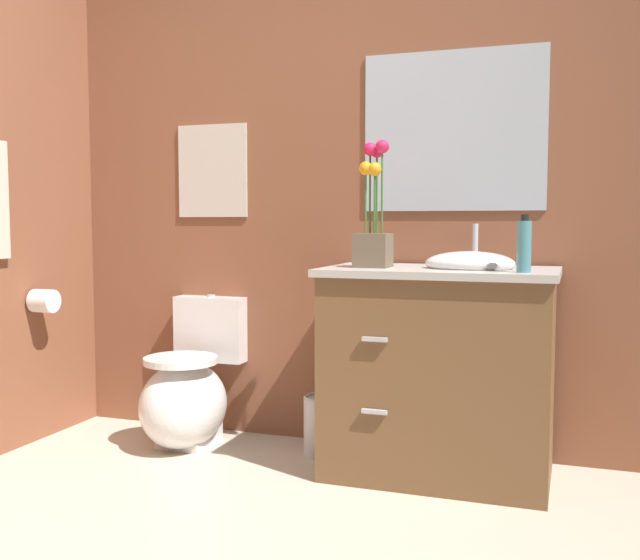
{
  "coord_description": "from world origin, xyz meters",
  "views": [
    {
      "loc": [
        1.01,
        -1.64,
        1.05
      ],
      "look_at": [
        -0.02,
        1.28,
        0.8
      ],
      "focal_mm": 41.12,
      "sensor_mm": 36.0,
      "label": 1
    }
  ],
  "objects_px": {
    "vanity_cabinet": "(439,369)",
    "soap_bottle": "(524,246)",
    "flower_vase": "(373,227)",
    "toilet_paper_roll": "(44,301)",
    "toilet": "(188,394)",
    "wall_poster": "(212,171)",
    "wall_mirror": "(453,131)",
    "trash_bin": "(324,425)"
  },
  "relations": [
    {
      "from": "vanity_cabinet",
      "to": "wall_poster",
      "type": "relative_size",
      "value": 2.3
    },
    {
      "from": "toilet_paper_roll",
      "to": "vanity_cabinet",
      "type": "bearing_deg",
      "value": 5.28
    },
    {
      "from": "trash_bin",
      "to": "flower_vase",
      "type": "bearing_deg",
      "value": -27.04
    },
    {
      "from": "toilet",
      "to": "wall_poster",
      "type": "height_order",
      "value": "wall_poster"
    },
    {
      "from": "flower_vase",
      "to": "soap_bottle",
      "type": "distance_m",
      "value": 0.63
    },
    {
      "from": "vanity_cabinet",
      "to": "flower_vase",
      "type": "height_order",
      "value": "flower_vase"
    },
    {
      "from": "toilet",
      "to": "soap_bottle",
      "type": "distance_m",
      "value": 1.7
    },
    {
      "from": "wall_mirror",
      "to": "toilet_paper_roll",
      "type": "bearing_deg",
      "value": -165.82
    },
    {
      "from": "soap_bottle",
      "to": "trash_bin",
      "type": "relative_size",
      "value": 0.79
    },
    {
      "from": "trash_bin",
      "to": "toilet_paper_roll",
      "type": "distance_m",
      "value": 1.44
    },
    {
      "from": "flower_vase",
      "to": "soap_bottle",
      "type": "xyz_separation_m",
      "value": [
        0.61,
        -0.12,
        -0.07
      ]
    },
    {
      "from": "toilet_paper_roll",
      "to": "wall_poster",
      "type": "bearing_deg",
      "value": 35.47
    },
    {
      "from": "soap_bottle",
      "to": "toilet_paper_roll",
      "type": "bearing_deg",
      "value": -179.9
    },
    {
      "from": "soap_bottle",
      "to": "wall_poster",
      "type": "distance_m",
      "value": 1.63
    },
    {
      "from": "vanity_cabinet",
      "to": "soap_bottle",
      "type": "distance_m",
      "value": 0.64
    },
    {
      "from": "flower_vase",
      "to": "toilet_paper_roll",
      "type": "bearing_deg",
      "value": -175.48
    },
    {
      "from": "flower_vase",
      "to": "vanity_cabinet",
      "type": "bearing_deg",
      "value": 9.62
    },
    {
      "from": "trash_bin",
      "to": "soap_bottle",
      "type": "bearing_deg",
      "value": -16.23
    },
    {
      "from": "vanity_cabinet",
      "to": "flower_vase",
      "type": "relative_size",
      "value": 2.01
    },
    {
      "from": "vanity_cabinet",
      "to": "wall_poster",
      "type": "bearing_deg",
      "value": 166.09
    },
    {
      "from": "trash_bin",
      "to": "wall_poster",
      "type": "distance_m",
      "value": 1.35
    },
    {
      "from": "wall_mirror",
      "to": "vanity_cabinet",
      "type": "bearing_deg",
      "value": -89.47
    },
    {
      "from": "soap_bottle",
      "to": "toilet",
      "type": "bearing_deg",
      "value": 172.81
    },
    {
      "from": "toilet",
      "to": "trash_bin",
      "type": "bearing_deg",
      "value": 5.4
    },
    {
      "from": "trash_bin",
      "to": "wall_poster",
      "type": "bearing_deg",
      "value": 162.49
    },
    {
      "from": "vanity_cabinet",
      "to": "wall_mirror",
      "type": "bearing_deg",
      "value": 90.53
    },
    {
      "from": "flower_vase",
      "to": "trash_bin",
      "type": "relative_size",
      "value": 1.91
    },
    {
      "from": "flower_vase",
      "to": "soap_bottle",
      "type": "height_order",
      "value": "flower_vase"
    },
    {
      "from": "wall_mirror",
      "to": "wall_poster",
      "type": "bearing_deg",
      "value": 180.0
    },
    {
      "from": "vanity_cabinet",
      "to": "trash_bin",
      "type": "relative_size",
      "value": 3.84
    },
    {
      "from": "soap_bottle",
      "to": "trash_bin",
      "type": "height_order",
      "value": "soap_bottle"
    },
    {
      "from": "soap_bottle",
      "to": "trash_bin",
      "type": "distance_m",
      "value": 1.23
    },
    {
      "from": "trash_bin",
      "to": "wall_mirror",
      "type": "relative_size",
      "value": 0.34
    },
    {
      "from": "toilet",
      "to": "toilet_paper_roll",
      "type": "bearing_deg",
      "value": -163.22
    },
    {
      "from": "vanity_cabinet",
      "to": "toilet_paper_roll",
      "type": "bearing_deg",
      "value": -174.72
    },
    {
      "from": "toilet",
      "to": "wall_poster",
      "type": "xyz_separation_m",
      "value": [
        0.0,
        0.27,
        1.06
      ]
    },
    {
      "from": "soap_bottle",
      "to": "toilet_paper_roll",
      "type": "relative_size",
      "value": 1.96
    },
    {
      "from": "soap_bottle",
      "to": "wall_mirror",
      "type": "height_order",
      "value": "wall_mirror"
    },
    {
      "from": "vanity_cabinet",
      "to": "flower_vase",
      "type": "xyz_separation_m",
      "value": [
        -0.27,
        -0.05,
        0.59
      ]
    },
    {
      "from": "wall_mirror",
      "to": "toilet_paper_roll",
      "type": "xyz_separation_m",
      "value": [
        -1.84,
        -0.46,
        -0.77
      ]
    },
    {
      "from": "soap_bottle",
      "to": "wall_mirror",
      "type": "xyz_separation_m",
      "value": [
        -0.34,
        0.46,
        0.49
      ]
    },
    {
      "from": "toilet",
      "to": "flower_vase",
      "type": "xyz_separation_m",
      "value": [
        0.92,
        -0.07,
        0.79
      ]
    }
  ]
}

